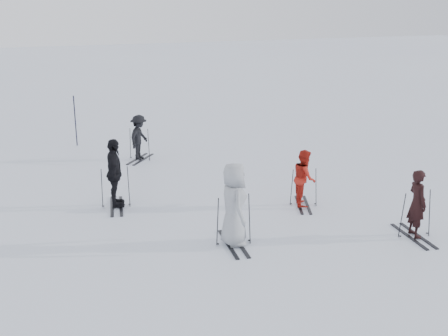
% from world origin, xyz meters
% --- Properties ---
extents(ground, '(120.00, 120.00, 0.00)m').
position_xyz_m(ground, '(0.00, 0.00, 0.00)').
color(ground, silver).
rests_on(ground, ground).
extents(skier_near_dark, '(0.49, 0.67, 1.71)m').
position_xyz_m(skier_near_dark, '(3.50, -3.14, 0.86)').
color(skier_near_dark, black).
rests_on(skier_near_dark, ground).
extents(skier_red, '(0.85, 0.95, 1.61)m').
position_xyz_m(skier_red, '(1.98, -0.19, 0.81)').
color(skier_red, '#AB1D13').
rests_on(skier_red, ground).
extents(skier_grey, '(0.75, 1.05, 2.01)m').
position_xyz_m(skier_grey, '(-0.88, -1.94, 1.01)').
color(skier_grey, '#999DA1').
rests_on(skier_grey, ground).
extents(skier_uphill_left, '(0.67, 1.21, 1.96)m').
position_xyz_m(skier_uphill_left, '(-3.06, 1.62, 0.98)').
color(skier_uphill_left, black).
rests_on(skier_uphill_left, ground).
extents(skier_uphill_far, '(1.14, 1.21, 1.64)m').
position_xyz_m(skier_uphill_far, '(-1.33, 6.19, 0.82)').
color(skier_uphill_far, black).
rests_on(skier_uphill_far, ground).
extents(skis_near_dark, '(1.80, 1.11, 1.24)m').
position_xyz_m(skis_near_dark, '(3.50, -3.14, 0.62)').
color(skis_near_dark, black).
rests_on(skis_near_dark, ground).
extents(skis_red, '(1.74, 1.33, 1.13)m').
position_xyz_m(skis_red, '(1.98, -0.19, 0.57)').
color(skis_red, black).
rests_on(skis_red, ground).
extents(skis_grey, '(1.86, 1.13, 1.29)m').
position_xyz_m(skis_grey, '(-0.88, -1.94, 0.64)').
color(skis_grey, black).
rests_on(skis_grey, ground).
extents(skis_uphill_left, '(1.79, 1.15, 1.21)m').
position_xyz_m(skis_uphill_left, '(-3.06, 1.62, 0.61)').
color(skis_uphill_left, black).
rests_on(skis_uphill_left, ground).
extents(skis_uphill_far, '(1.85, 1.73, 1.22)m').
position_xyz_m(skis_uphill_far, '(-1.33, 6.19, 0.61)').
color(skis_uphill_far, black).
rests_on(skis_uphill_far, ground).
extents(piste_marker, '(0.05, 0.05, 2.02)m').
position_xyz_m(piste_marker, '(-3.24, 9.17, 1.01)').
color(piste_marker, black).
rests_on(piste_marker, ground).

